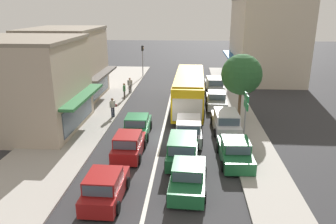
% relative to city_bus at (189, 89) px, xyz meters
% --- Properties ---
extents(ground_plane, '(140.00, 140.00, 0.00)m').
position_rel_city_bus_xyz_m(ground_plane, '(-1.91, -7.29, -1.88)').
color(ground_plane, '#2D2D30').
extents(lane_centre_line, '(0.20, 28.00, 0.01)m').
position_rel_city_bus_xyz_m(lane_centre_line, '(-1.91, -3.29, -1.88)').
color(lane_centre_line, silver).
rests_on(lane_centre_line, ground).
extents(sidewalk_left, '(5.20, 44.00, 0.14)m').
position_rel_city_bus_xyz_m(sidewalk_left, '(-8.71, -1.29, -1.81)').
color(sidewalk_left, '#A39E96').
rests_on(sidewalk_left, ground).
extents(kerb_right, '(2.80, 44.00, 0.12)m').
position_rel_city_bus_xyz_m(kerb_right, '(4.29, -1.29, -1.82)').
color(kerb_right, '#A39E96').
rests_on(kerb_right, ground).
extents(shopfront_corner_near, '(8.79, 7.82, 6.90)m').
position_rel_city_bus_xyz_m(shopfront_corner_near, '(-12.09, -6.11, 1.57)').
color(shopfront_corner_near, '#B2A38E').
rests_on(shopfront_corner_near, ground).
extents(shopfront_mid_block, '(7.40, 8.28, 7.06)m').
position_rel_city_bus_xyz_m(shopfront_mid_block, '(-12.09, 2.25, 1.64)').
color(shopfront_mid_block, '#B2A38E').
rests_on(shopfront_mid_block, ground).
extents(building_right_far, '(8.67, 12.91, 9.94)m').
position_rel_city_bus_xyz_m(building_right_far, '(9.57, 14.37, 3.08)').
color(building_right_far, beige).
rests_on(building_right_far, ground).
extents(city_bus, '(2.90, 10.91, 3.23)m').
position_rel_city_bus_xyz_m(city_bus, '(0.00, 0.00, 0.00)').
color(city_bus, yellow).
rests_on(city_bus, ground).
extents(hatchback_behind_bus_near, '(1.86, 3.72, 1.54)m').
position_rel_city_bus_xyz_m(hatchback_behind_bus_near, '(-3.91, -15.30, -1.17)').
color(hatchback_behind_bus_near, maroon).
rests_on(hatchback_behind_bus_near, ground).
extents(wagon_queue_far_back, '(1.94, 4.50, 1.58)m').
position_rel_city_bus_xyz_m(wagon_queue_far_back, '(0.02, -7.24, -1.14)').
color(wagon_queue_far_back, silver).
rests_on(wagon_queue_far_back, ground).
extents(sedan_behind_bus_mid, '(2.04, 4.27, 1.47)m').
position_rel_city_bus_xyz_m(sedan_behind_bus_mid, '(0.06, -13.93, -1.22)').
color(sedan_behind_bus_mid, '#1E6638').
rests_on(sedan_behind_bus_mid, ground).
extents(hatchback_adjacent_lane_trail, '(1.84, 3.71, 1.54)m').
position_rel_city_bus_xyz_m(hatchback_adjacent_lane_trail, '(-3.69, -10.27, -1.17)').
color(hatchback_adjacent_lane_trail, maroon).
rests_on(hatchback_adjacent_lane_trail, ground).
extents(wagon_adjacent_lane_lead, '(2.05, 4.55, 1.58)m').
position_rel_city_bus_xyz_m(wagon_adjacent_lane_lead, '(-0.30, -10.61, -1.14)').
color(wagon_adjacent_lane_lead, '#1E6638').
rests_on(wagon_adjacent_lane_lead, ground).
extents(sedan_queue_gap_filler, '(1.98, 4.24, 1.47)m').
position_rel_city_bus_xyz_m(sedan_queue_gap_filler, '(-3.72, -6.74, -1.22)').
color(sedan_queue_gap_filler, '#1E6638').
rests_on(sedan_queue_gap_filler, ground).
extents(parked_sedan_kerb_front, '(1.99, 4.25, 1.47)m').
position_rel_city_bus_xyz_m(parked_sedan_kerb_front, '(2.85, -10.66, -1.22)').
color(parked_sedan_kerb_front, '#1E6638').
rests_on(parked_sedan_kerb_front, ground).
extents(parked_wagon_kerb_second, '(2.07, 4.57, 1.58)m').
position_rel_city_bus_xyz_m(parked_wagon_kerb_second, '(2.80, -5.46, -1.14)').
color(parked_wagon_kerb_second, silver).
rests_on(parked_wagon_kerb_second, ground).
extents(parked_sedan_kerb_third, '(1.93, 4.22, 1.47)m').
position_rel_city_bus_xyz_m(parked_sedan_kerb_third, '(2.54, 0.70, -1.22)').
color(parked_sedan_kerb_third, '#9EA3A8').
rests_on(parked_sedan_kerb_third, ground).
extents(parked_wagon_kerb_rear, '(2.05, 4.56, 1.58)m').
position_rel_city_bus_xyz_m(parked_wagon_kerb_rear, '(2.73, 6.63, -1.14)').
color(parked_wagon_kerb_rear, '#9EA3A8').
rests_on(parked_wagon_kerb_rear, ground).
extents(traffic_light_downstreet, '(0.33, 0.24, 4.20)m').
position_rel_city_bus_xyz_m(traffic_light_downstreet, '(-6.15, 13.33, 0.97)').
color(traffic_light_downstreet, gray).
rests_on(traffic_light_downstreet, ground).
extents(directional_road_sign, '(0.10, 1.40, 3.60)m').
position_rel_city_bus_xyz_m(directional_road_sign, '(3.80, -7.82, 0.82)').
color(directional_road_sign, gray).
rests_on(directional_road_sign, ground).
extents(street_tree_right, '(3.25, 3.25, 5.45)m').
position_rel_city_bus_xyz_m(street_tree_right, '(4.15, -2.86, 1.93)').
color(street_tree_right, brown).
rests_on(street_tree_right, ground).
extents(pedestrian_with_handbag_near, '(0.51, 0.59, 1.63)m').
position_rel_city_bus_xyz_m(pedestrian_with_handbag_near, '(-6.33, -3.21, -0.81)').
color(pedestrian_with_handbag_near, '#232838').
rests_on(pedestrian_with_handbag_near, sidewalk_left).
extents(pedestrian_browsing_midblock, '(0.49, 0.38, 1.63)m').
position_rel_city_bus_xyz_m(pedestrian_browsing_midblock, '(-6.33, 4.80, -0.81)').
color(pedestrian_browsing_midblock, '#4C4742').
rests_on(pedestrian_browsing_midblock, sidewalk_left).
extents(pedestrian_far_walker, '(0.24, 0.57, 1.63)m').
position_rel_city_bus_xyz_m(pedestrian_far_walker, '(-6.43, 2.26, -0.81)').
color(pedestrian_far_walker, '#4C4742').
rests_on(pedestrian_far_walker, sidewalk_left).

